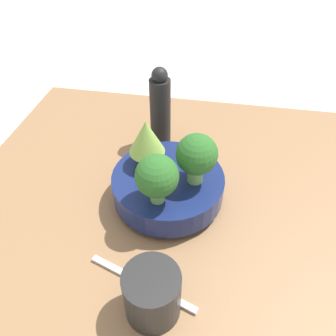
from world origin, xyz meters
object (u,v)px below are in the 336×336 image
at_px(bowl, 168,186).
at_px(pepper_mill, 160,109).
at_px(cup, 152,294).
at_px(fork, 142,283).

height_order(bowl, pepper_mill, pepper_mill).
relative_size(cup, pepper_mill, 0.46).
relative_size(cup, fork, 0.47).
bearing_deg(pepper_mill, cup, -80.74).
distance_m(pepper_mill, fork, 0.37).
xyz_separation_m(pepper_mill, fork, (0.04, -0.36, -0.09)).
bearing_deg(cup, pepper_mill, 99.26).
xyz_separation_m(bowl, fork, (-0.01, -0.18, -0.03)).
bearing_deg(fork, cup, -54.08).
distance_m(cup, pepper_mill, 0.40).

